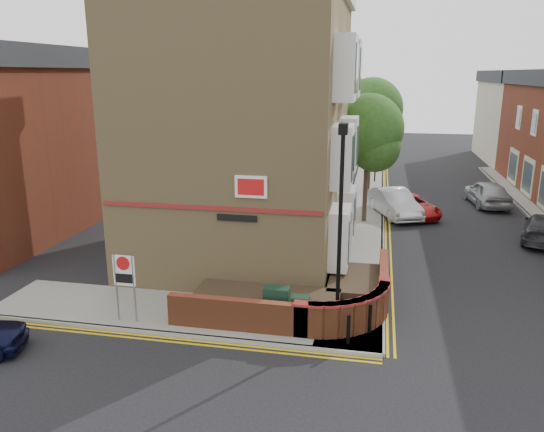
{
  "coord_description": "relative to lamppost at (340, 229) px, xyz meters",
  "views": [
    {
      "loc": [
        2.6,
        -13.76,
        7.77
      ],
      "look_at": [
        -1.0,
        4.0,
        2.87
      ],
      "focal_mm": 35.0,
      "sensor_mm": 36.0,
      "label": 1
    }
  ],
  "objects": [
    {
      "name": "pavement_main",
      "position": [
        0.4,
        14.8,
        -3.28
      ],
      "size": [
        2.0,
        32.0,
        0.12
      ],
      "primitive_type": "cube",
      "color": "gray",
      "rests_on": "ground"
    },
    {
      "name": "lamppost",
      "position": [
        0.0,
        0.0,
        0.0
      ],
      "size": [
        0.25,
        0.5,
        6.3
      ],
      "color": "black",
      "rests_on": "pavement_corner"
    },
    {
      "name": "grey_car_far",
      "position": [
        8.9,
        11.25,
        -2.69
      ],
      "size": [
        3.08,
        4.85,
        1.31
      ],
      "primitive_type": "imported",
      "rotation": [
        0.0,
        0.0,
        2.84
      ],
      "color": "#28292C",
      "rests_on": "ground"
    },
    {
      "name": "tree_mid",
      "position": [
        0.4,
        20.85,
        1.85
      ],
      "size": [
        4.03,
        4.03,
        7.42
      ],
      "color": "#382B1E",
      "rests_on": "pavement_main"
    },
    {
      "name": "zone_sign",
      "position": [
        -6.6,
        -0.7,
        -1.7
      ],
      "size": [
        0.72,
        0.07,
        2.2
      ],
      "color": "slate",
      "rests_on": "pavement_corner"
    },
    {
      "name": "far_terrace_cream",
      "position": [
        12.9,
        36.8,
        0.71
      ],
      "size": [
        5.4,
        12.4,
        8.0
      ],
      "color": "beige",
      "rests_on": "ground"
    },
    {
      "name": "tree_near",
      "position": [
        0.4,
        12.85,
        1.36
      ],
      "size": [
        3.64,
        3.65,
        6.7
      ],
      "color": "#382B1E",
      "rests_on": "pavement_main"
    },
    {
      "name": "traffic_light_assembly",
      "position": [
        0.8,
        23.8,
        -0.56
      ],
      "size": [
        0.2,
        0.16,
        4.2
      ],
      "color": "black",
      "rests_on": "pavement_main"
    },
    {
      "name": "pavement_corner",
      "position": [
        -5.1,
        0.3,
        -3.28
      ],
      "size": [
        13.0,
        3.0,
        0.12
      ],
      "primitive_type": "cube",
      "color": "gray",
      "rests_on": "ground"
    },
    {
      "name": "ground",
      "position": [
        -1.6,
        -1.2,
        -3.34
      ],
      "size": [
        120.0,
        120.0,
        0.0
      ],
      "primitive_type": "plane",
      "color": "black",
      "rests_on": "ground"
    },
    {
      "name": "utility_cabinet_small",
      "position": [
        -1.1,
        -0.2,
        -2.67
      ],
      "size": [
        0.55,
        0.4,
        1.1
      ],
      "primitive_type": "cube",
      "color": "#15301F",
      "rests_on": "pavement_corner"
    },
    {
      "name": "bollard_far",
      "position": [
        1.0,
        -0.0,
        -2.77
      ],
      "size": [
        0.11,
        0.11,
        0.9
      ],
      "primitive_type": "cylinder",
      "color": "black",
      "rests_on": "pavement_corner"
    },
    {
      "name": "silver_car_near",
      "position": [
        2.0,
        14.59,
        -2.59
      ],
      "size": [
        3.16,
        4.87,
        1.52
      ],
      "primitive_type": "imported",
      "rotation": [
        0.0,
        0.0,
        0.37
      ],
      "color": "silver",
      "rests_on": "ground"
    },
    {
      "name": "utility_cabinet_large",
      "position": [
        -1.9,
        0.1,
        -2.62
      ],
      "size": [
        0.8,
        0.45,
        1.2
      ],
      "primitive_type": "cube",
      "color": "#15301F",
      "rests_on": "pavement_corner"
    },
    {
      "name": "bollard_near",
      "position": [
        0.4,
        -0.8,
        -2.77
      ],
      "size": [
        0.11,
        0.11,
        0.9
      ],
      "primitive_type": "cylinder",
      "color": "black",
      "rests_on": "pavement_corner"
    },
    {
      "name": "tree_far",
      "position": [
        0.4,
        28.85,
        1.57
      ],
      "size": [
        3.81,
        3.81,
        7.0
      ],
      "color": "#382B1E",
      "rests_on": "pavement_main"
    },
    {
      "name": "yellow_lines_side",
      "position": [
        -5.1,
        -1.45,
        -3.34
      ],
      "size": [
        13.0,
        0.28,
        0.01
      ],
      "primitive_type": "cube",
      "color": "gold",
      "rests_on": "ground"
    },
    {
      "name": "kerb_side",
      "position": [
        -5.1,
        -1.2,
        -3.28
      ],
      "size": [
        13.0,
        0.15,
        0.12
      ],
      "primitive_type": "cube",
      "color": "gray",
      "rests_on": "ground"
    },
    {
      "name": "silver_car_far",
      "position": [
        7.55,
        18.19,
        -2.57
      ],
      "size": [
        2.38,
        4.72,
        1.54
      ],
      "primitive_type": "imported",
      "rotation": [
        0.0,
        0.0,
        3.27
      ],
      "color": "#999CA0",
      "rests_on": "ground"
    },
    {
      "name": "corner_building",
      "position": [
        -4.44,
        6.8,
        2.88
      ],
      "size": [
        8.95,
        10.4,
        13.6
      ],
      "color": "#9F8554",
      "rests_on": "ground"
    },
    {
      "name": "red_car_main",
      "position": [
        2.96,
        14.8,
        -2.76
      ],
      "size": [
        3.51,
        4.63,
        1.17
      ],
      "primitive_type": "imported",
      "rotation": [
        0.0,
        0.0,
        0.43
      ],
      "color": "maroon",
      "rests_on": "ground"
    },
    {
      "name": "yellow_lines_main",
      "position": [
        1.65,
        14.8,
        -3.34
      ],
      "size": [
        0.28,
        32.0,
        0.01
      ],
      "primitive_type": "cube",
      "color": "gold",
      "rests_on": "ground"
    },
    {
      "name": "garden_wall",
      "position": [
        -1.6,
        1.3,
        -3.34
      ],
      "size": [
        6.8,
        6.0,
        1.2
      ],
      "primitive_type": null,
      "color": "brown",
      "rests_on": "ground"
    },
    {
      "name": "kerb_main_near",
      "position": [
        1.4,
        14.8,
        -3.28
      ],
      "size": [
        0.15,
        32.0,
        0.12
      ],
      "primitive_type": "cube",
      "color": "gray",
      "rests_on": "ground"
    }
  ]
}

